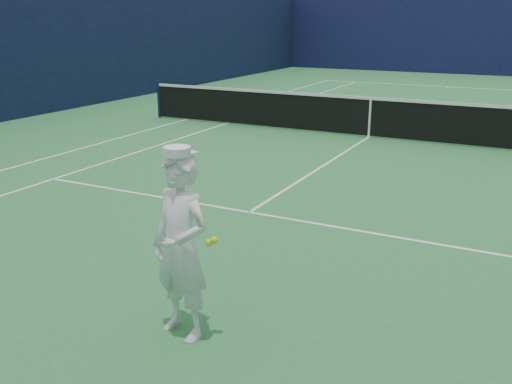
# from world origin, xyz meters

# --- Properties ---
(ground) EXTENTS (80.00, 80.00, 0.00)m
(ground) POSITION_xyz_m (0.00, 0.00, 0.00)
(ground) COLOR #2A6F3B
(ground) RESTS_ON ground
(court_markings) EXTENTS (11.03, 23.83, 0.01)m
(court_markings) POSITION_xyz_m (0.00, 0.00, 0.00)
(court_markings) COLOR white
(court_markings) RESTS_ON ground
(windscreen_fence) EXTENTS (20.12, 36.12, 4.00)m
(windscreen_fence) POSITION_xyz_m (0.00, 0.00, 2.00)
(windscreen_fence) COLOR #10133B
(windscreen_fence) RESTS_ON ground
(tennis_net) EXTENTS (12.88, 0.09, 1.07)m
(tennis_net) POSITION_xyz_m (0.00, 0.00, 0.55)
(tennis_net) COLOR #141E4C
(tennis_net) RESTS_ON ground
(tennis_player) EXTENTS (0.74, 0.61, 1.82)m
(tennis_player) POSITION_xyz_m (1.07, -9.77, 0.89)
(tennis_player) COLOR white
(tennis_player) RESTS_ON ground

